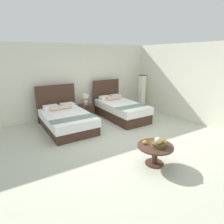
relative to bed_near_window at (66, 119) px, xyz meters
name	(u,v)px	position (x,y,z in m)	size (l,w,h in m)	color
ground_plane	(121,140)	(1.03, -1.60, -0.31)	(9.57, 9.37, 0.02)	#B6B9A3
wall_back	(80,80)	(1.03, 1.28, 1.03)	(9.57, 0.12, 2.66)	silver
wall_side_right	(185,82)	(4.02, -1.20, 1.03)	(0.12, 4.97, 2.66)	silver
bed_near_window	(66,119)	(0.00, 0.00, 0.00)	(1.38, 2.09, 1.28)	#40281D
bed_near_corner	(120,109)	(2.06, -0.01, 0.03)	(1.17, 2.22, 1.31)	#40281D
nightstand	(86,111)	(1.03, 0.76, -0.06)	(0.49, 0.44, 0.48)	#40281D
table_lamp	(86,98)	(1.03, 0.78, 0.42)	(0.26, 0.26, 0.40)	beige
vase	(90,103)	(1.18, 0.72, 0.24)	(0.08, 0.08, 0.14)	#987561
coffee_table	(155,150)	(0.94, -3.01, 0.02)	(0.76, 0.76, 0.44)	#40281D
fruit_bowl	(158,143)	(0.97, -3.06, 0.21)	(0.33, 0.33, 0.22)	brown
loose_apple	(145,142)	(0.80, -2.84, 0.17)	(0.08, 0.08, 0.08)	gold
floor_lamp_corner	(142,92)	(3.56, 0.57, 0.43)	(0.26, 0.26, 1.46)	#311B20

